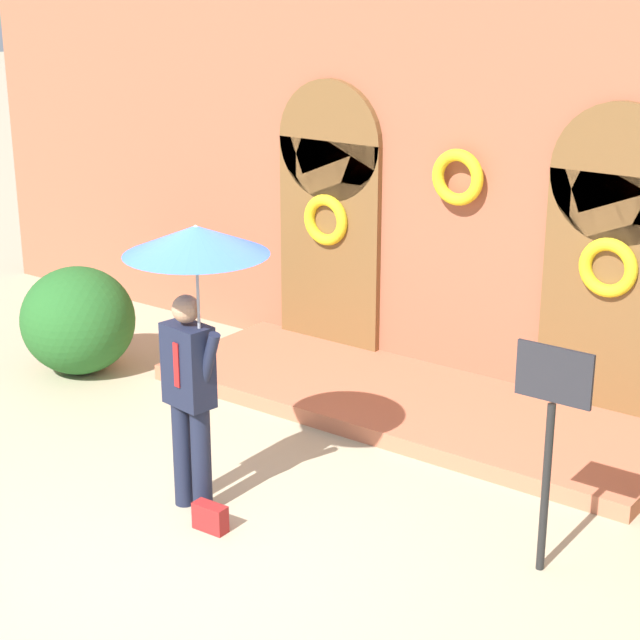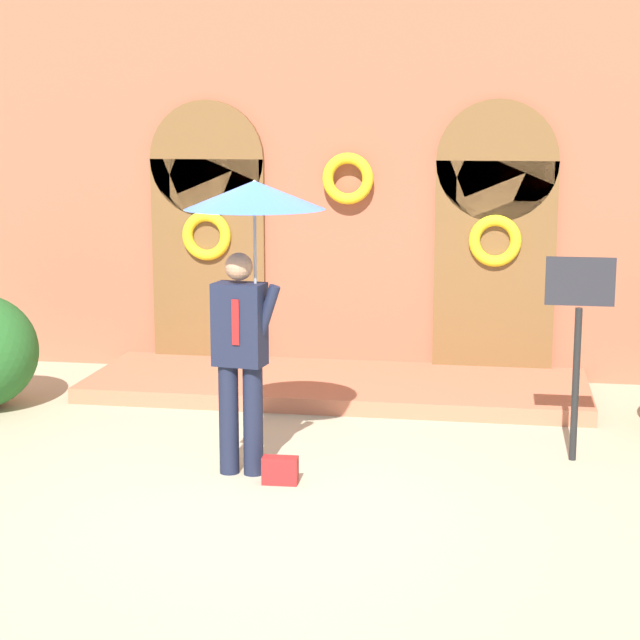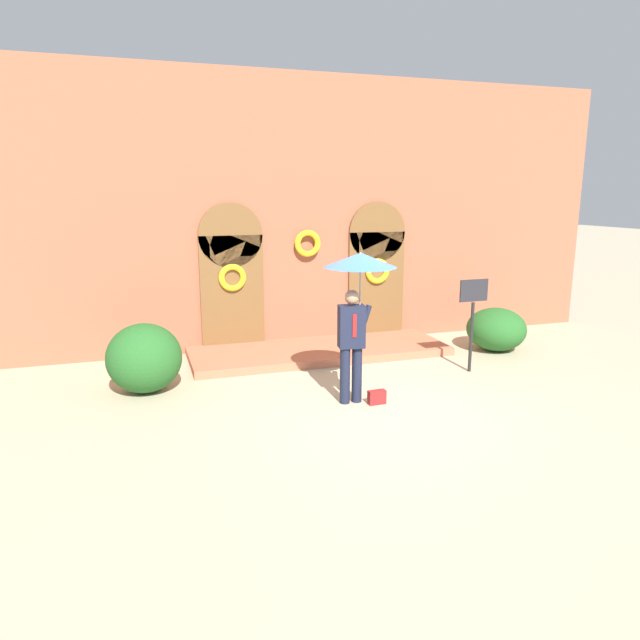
% 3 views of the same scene
% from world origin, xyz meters
% --- Properties ---
extents(ground_plane, '(80.00, 80.00, 0.00)m').
position_xyz_m(ground_plane, '(0.00, 0.00, 0.00)').
color(ground_plane, tan).
extents(building_facade, '(14.00, 2.30, 5.60)m').
position_xyz_m(building_facade, '(-0.00, 4.15, 2.68)').
color(building_facade, '#9E563D').
rests_on(building_facade, ground).
extents(person_with_umbrella, '(1.10, 1.10, 2.36)m').
position_xyz_m(person_with_umbrella, '(-0.25, 0.34, 1.91)').
color(person_with_umbrella, '#191E33').
rests_on(person_with_umbrella, ground).
extents(handbag, '(0.28, 0.13, 0.22)m').
position_xyz_m(handbag, '(0.01, 0.14, 0.11)').
color(handbag, maroon).
rests_on(handbag, ground).
extents(sign_post, '(0.56, 0.06, 1.72)m').
position_xyz_m(sign_post, '(2.31, 1.15, 1.16)').
color(sign_post, black).
rests_on(sign_post, ground).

